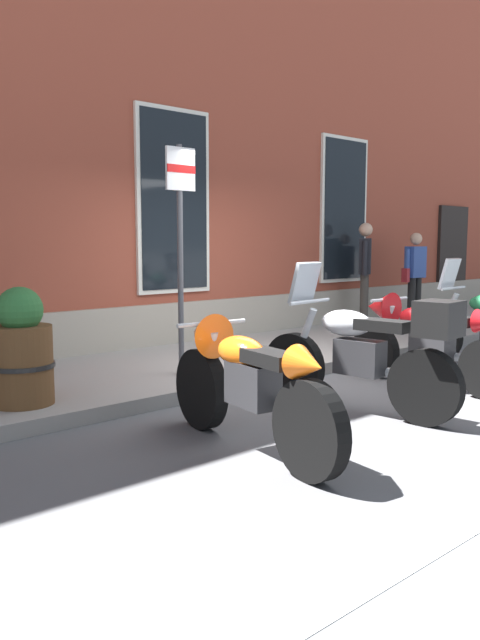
# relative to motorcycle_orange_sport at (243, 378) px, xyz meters

# --- Properties ---
(ground_plane) EXTENTS (140.00, 140.00, 0.00)m
(ground_plane) POSITION_rel_motorcycle_orange_sport_xyz_m (2.18, 1.35, -0.54)
(ground_plane) COLOR #4C4C4F
(sidewalk) EXTENTS (28.21, 2.48, 0.14)m
(sidewalk) POSITION_rel_motorcycle_orange_sport_xyz_m (2.18, 2.59, -0.47)
(sidewalk) COLOR gray
(sidewalk) RESTS_ON ground_plane
(brick_pub_facade) EXTENTS (22.21, 7.47, 7.17)m
(brick_pub_facade) POSITION_rel_motorcycle_orange_sport_xyz_m (2.18, 7.51, 3.03)
(brick_pub_facade) COLOR brown
(brick_pub_facade) RESTS_ON ground_plane
(motorcycle_orange_sport) EXTENTS (0.64, 2.09, 0.98)m
(motorcycle_orange_sport) POSITION_rel_motorcycle_orange_sport_xyz_m (0.00, 0.00, 0.00)
(motorcycle_orange_sport) COLOR black
(motorcycle_orange_sport) RESTS_ON ground_plane
(motorcycle_silver_touring) EXTENTS (0.64, 2.05, 1.36)m
(motorcycle_silver_touring) POSITION_rel_motorcycle_orange_sport_xyz_m (1.50, 0.01, 0.02)
(motorcycle_silver_touring) COLOR black
(motorcycle_silver_touring) RESTS_ON ground_plane
(motorcycle_red_sport) EXTENTS (0.62, 2.01, 0.99)m
(motorcycle_red_sport) POSITION_rel_motorcycle_orange_sport_xyz_m (2.85, 0.28, 0.00)
(motorcycle_red_sport) COLOR black
(motorcycle_red_sport) RESTS_ON ground_plane
(pedestrian_dark_jacket) EXTENTS (0.57, 0.47, 1.73)m
(pedestrian_dark_jacket) POSITION_rel_motorcycle_orange_sport_xyz_m (5.90, 3.33, 0.57)
(pedestrian_dark_jacket) COLOR #38332D
(pedestrian_dark_jacket) RESTS_ON sidewalk
(pedestrian_blue_top) EXTENTS (0.66, 0.21, 1.57)m
(pedestrian_blue_top) POSITION_rel_motorcycle_orange_sport_xyz_m (6.87, 2.96, 0.47)
(pedestrian_blue_top) COLOR black
(pedestrian_blue_top) RESTS_ON sidewalk
(parking_sign) EXTENTS (0.36, 0.07, 2.41)m
(parking_sign) POSITION_rel_motorcycle_orange_sport_xyz_m (0.92, 1.99, 1.15)
(parking_sign) COLOR #4C4C51
(parking_sign) RESTS_ON sidewalk
(barrel_planter) EXTENTS (0.56, 0.56, 1.03)m
(barrel_planter) POSITION_rel_motorcycle_orange_sport_xyz_m (-0.89, 1.89, 0.05)
(barrel_planter) COLOR brown
(barrel_planter) RESTS_ON sidewalk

